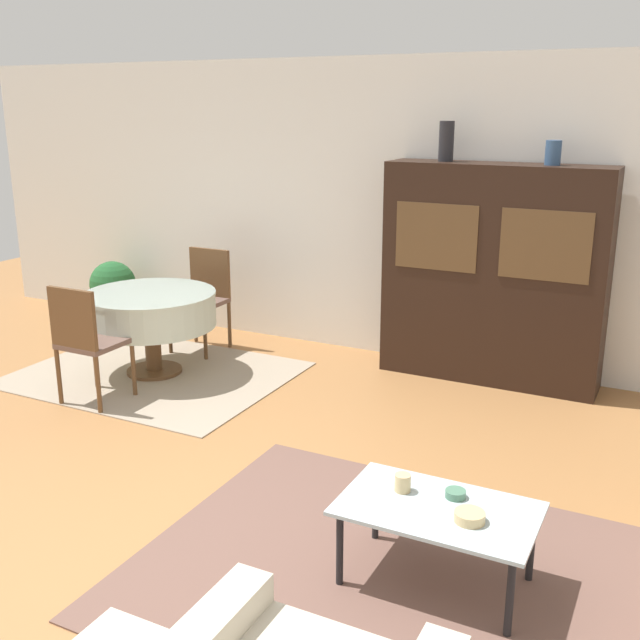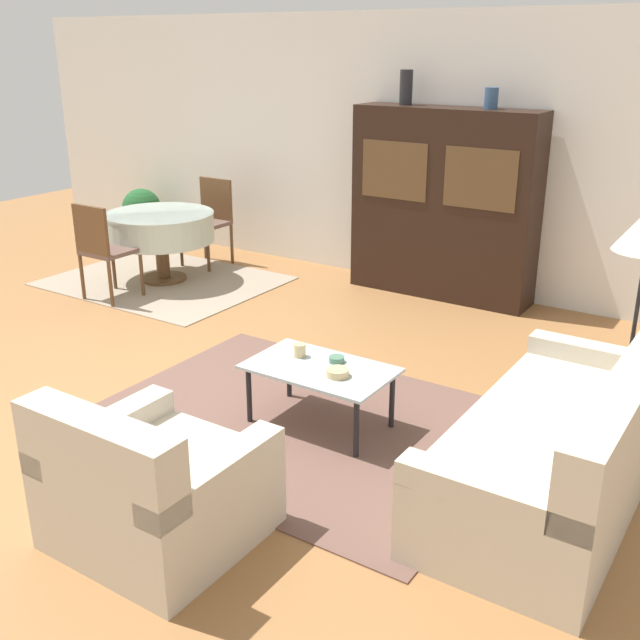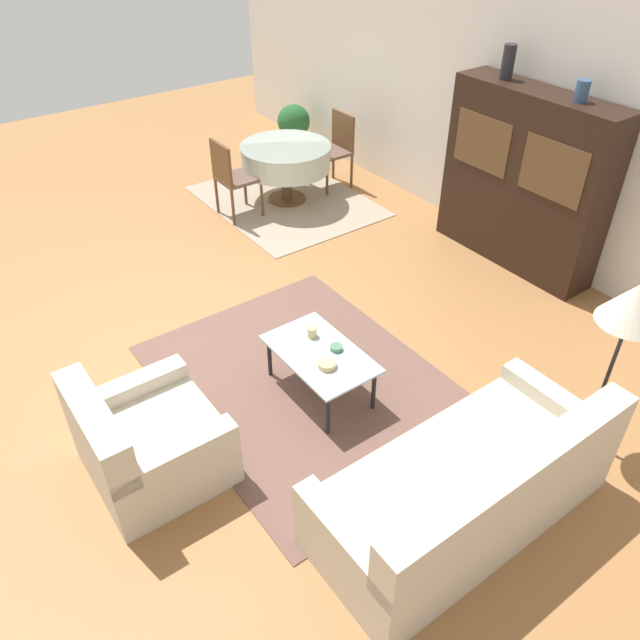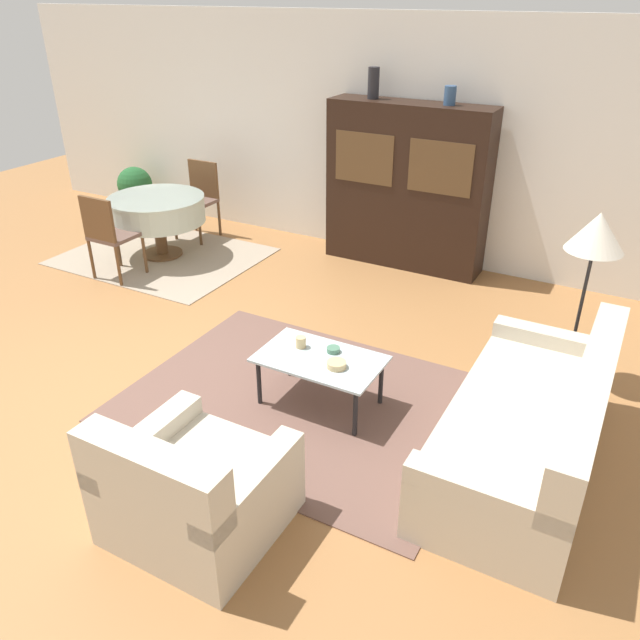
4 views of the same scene
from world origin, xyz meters
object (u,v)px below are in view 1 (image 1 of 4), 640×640
at_px(cup, 403,483).
at_px(vase_short, 553,153).
at_px(coffee_table, 438,515).
at_px(dining_table, 151,310).
at_px(dining_chair_near, 86,337).
at_px(potted_plant, 113,288).
at_px(dining_chair_far, 204,293).
at_px(bowl_small, 455,494).
at_px(display_cabinet, 493,275).
at_px(bowl, 470,517).
at_px(vase_tall, 446,141).

distance_m(cup, vase_short, 3.25).
xyz_separation_m(coffee_table, dining_table, (-3.17, 1.77, 0.20)).
height_order(dining_table, cup, dining_table).
relative_size(dining_chair_near, potted_plant, 1.39).
bearing_deg(coffee_table, cup, 161.69).
distance_m(coffee_table, vase_short, 3.36).
xyz_separation_m(dining_table, dining_chair_far, (-0.00, 0.78, -0.03)).
bearing_deg(dining_chair_near, vase_short, 33.09).
bearing_deg(bowl_small, coffee_table, -110.54).
xyz_separation_m(display_cabinet, dining_chair_near, (-2.65, -1.99, -0.36)).
distance_m(dining_chair_near, bowl, 3.50).
xyz_separation_m(dining_chair_far, vase_tall, (2.19, 0.42, 1.44)).
bearing_deg(vase_tall, vase_short, 0.00).
distance_m(cup, bowl, 0.40).
bearing_deg(vase_short, cup, -91.81).
distance_m(dining_chair_near, vase_tall, 3.29).
distance_m(display_cabinet, dining_chair_near, 3.34).
relative_size(display_cabinet, potted_plant, 2.66).
bearing_deg(dining_chair_near, vase_tall, 42.21).
relative_size(display_cabinet, dining_chair_far, 1.92).
bearing_deg(cup, coffee_table, -18.31).
bearing_deg(bowl_small, display_cabinet, 101.26).
relative_size(coffee_table, vase_tall, 2.92).
height_order(dining_table, bowl, dining_table).
bearing_deg(coffee_table, bowl_small, 69.46).
xyz_separation_m(cup, bowl_small, (0.26, 0.06, -0.03)).
bearing_deg(bowl, vase_short, 95.42).
distance_m(bowl_small, potted_plant, 5.29).
xyz_separation_m(dining_chair_far, bowl_small, (3.22, -2.43, -0.11)).
bearing_deg(coffee_table, dining_chair_near, 162.71).
relative_size(bowl, bowl_small, 1.43).
distance_m(dining_table, cup, 3.42).
relative_size(coffee_table, bowl, 6.51).
height_order(dining_chair_near, dining_chair_far, same).
bearing_deg(dining_chair_far, display_cabinet, -170.92).
bearing_deg(bowl_small, cup, -167.34).
bearing_deg(potted_plant, coffee_table, -31.73).
bearing_deg(coffee_table, potted_plant, 148.27).
height_order(dining_chair_far, vase_tall, vase_tall).
xyz_separation_m(dining_chair_near, bowl, (3.34, -1.04, -0.11)).
xyz_separation_m(display_cabinet, vase_short, (0.40, 0.00, 1.01)).
xyz_separation_m(dining_chair_far, vase_short, (3.05, 0.42, 1.37)).
distance_m(coffee_table, dining_chair_far, 4.08).
bearing_deg(bowl_small, dining_table, 152.96).
bearing_deg(coffee_table, vase_short, 92.25).
xyz_separation_m(dining_table, vase_short, (3.05, 1.21, 1.35)).
relative_size(cup, bowl_small, 0.89).
xyz_separation_m(bowl_small, potted_plant, (-4.57, 2.67, -0.04)).
height_order(display_cabinet, dining_chair_far, display_cabinet).
bearing_deg(vase_tall, coffee_table, -71.82).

